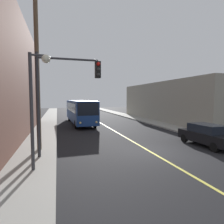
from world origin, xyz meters
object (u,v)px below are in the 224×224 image
at_px(parked_car_black, 207,135).
at_px(street_lamp_left, 36,94).
at_px(city_bus, 80,111).
at_px(utility_pole_near, 37,51).
at_px(traffic_signal_left_corner, 65,85).

distance_m(parked_car_black, street_lamp_left, 12.14).
bearing_deg(city_bus, parked_car_black, -62.97).
bearing_deg(street_lamp_left, city_bus, 76.92).
height_order(city_bus, street_lamp_left, street_lamp_left).
distance_m(parked_car_black, utility_pole_near, 13.33).
height_order(utility_pole_near, street_lamp_left, utility_pole_near).
bearing_deg(utility_pole_near, parked_car_black, -8.71).
xyz_separation_m(parked_car_black, traffic_signal_left_corner, (-10.21, 0.08, 3.46)).
xyz_separation_m(utility_pole_near, traffic_signal_left_corner, (1.68, -1.74, -2.28)).
bearing_deg(utility_pole_near, city_bus, 72.30).
xyz_separation_m(city_bus, street_lamp_left, (-3.95, -17.01, 1.92)).
height_order(utility_pole_near, traffic_signal_left_corner, utility_pole_near).
bearing_deg(parked_car_black, traffic_signal_left_corner, 179.53).
xyz_separation_m(parked_car_black, utility_pole_near, (-11.89, 1.82, 5.74)).
height_order(city_bus, utility_pole_near, utility_pole_near).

